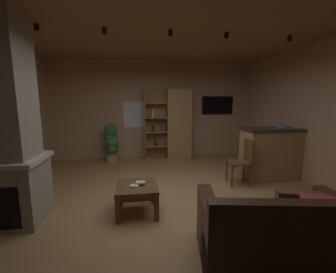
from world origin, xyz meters
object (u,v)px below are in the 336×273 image
at_px(potted_floor_plant, 111,142).
at_px(wall_mounted_tv, 217,105).
at_px(bookshelf_cabinet, 176,125).
at_px(coffee_table, 137,191).
at_px(kitchen_bar_counter, 275,153).
at_px(table_book_1, 140,182).
at_px(table_book_0, 134,186).
at_px(stone_fireplace, 0,132).
at_px(tissue_box, 281,126).
at_px(leather_couch, 279,237).
at_px(dining_chair, 243,159).

relative_size(potted_floor_plant, wall_mounted_tv, 1.13).
distance_m(bookshelf_cabinet, coffee_table, 3.34).
distance_m(kitchen_bar_counter, table_book_1, 3.14).
relative_size(coffee_table, potted_floor_plant, 0.60).
relative_size(table_book_0, wall_mounted_tv, 0.13).
relative_size(stone_fireplace, potted_floor_plant, 2.61).
bearing_deg(wall_mounted_tv, table_book_0, -127.08).
relative_size(stone_fireplace, wall_mounted_tv, 2.95).
bearing_deg(tissue_box, kitchen_bar_counter, 145.52).
distance_m(kitchen_bar_counter, wall_mounted_tv, 2.45).
bearing_deg(potted_floor_plant, leather_couch, -63.97).
xyz_separation_m(leather_couch, wall_mounted_tv, (1.08, 4.58, 1.23)).
height_order(table_book_0, potted_floor_plant, potted_floor_plant).
distance_m(table_book_0, table_book_1, 0.12).
bearing_deg(table_book_1, kitchen_bar_counter, 20.21).
bearing_deg(bookshelf_cabinet, potted_floor_plant, -175.34).
distance_m(potted_floor_plant, wall_mounted_tv, 3.31).
relative_size(bookshelf_cabinet, tissue_box, 16.69).
distance_m(table_book_0, potted_floor_plant, 3.05).
distance_m(bookshelf_cabinet, potted_floor_plant, 1.87).
height_order(kitchen_bar_counter, table_book_1, kitchen_bar_counter).
bearing_deg(table_book_0, potted_floor_plant, 101.65).
height_order(kitchen_bar_counter, coffee_table, kitchen_bar_counter).
xyz_separation_m(kitchen_bar_counter, leather_couch, (-1.58, -2.39, -0.24)).
height_order(table_book_0, dining_chair, dining_chair).
bearing_deg(bookshelf_cabinet, coffee_table, -110.70).
height_order(tissue_box, coffee_table, tissue_box).
bearing_deg(potted_floor_plant, coffee_table, -77.41).
bearing_deg(coffee_table, tissue_box, 19.05).
height_order(bookshelf_cabinet, table_book_1, bookshelf_cabinet).
bearing_deg(coffee_table, dining_chair, 21.32).
height_order(stone_fireplace, potted_floor_plant, stone_fireplace).
distance_m(stone_fireplace, dining_chair, 4.02).
xyz_separation_m(kitchen_bar_counter, table_book_1, (-2.94, -1.08, -0.09)).
bearing_deg(dining_chair, kitchen_bar_counter, 16.59).
bearing_deg(table_book_0, leather_couch, -40.61).
height_order(leather_couch, table_book_1, leather_couch).
xyz_separation_m(kitchen_bar_counter, potted_floor_plant, (-3.65, 1.83, 0.00)).
relative_size(bookshelf_cabinet, coffee_table, 3.13).
distance_m(bookshelf_cabinet, wall_mounted_tv, 1.45).
relative_size(table_book_0, potted_floor_plant, 0.11).
relative_size(tissue_box, coffee_table, 0.19).
relative_size(leather_couch, potted_floor_plant, 1.55).
xyz_separation_m(dining_chair, potted_floor_plant, (-2.76, 2.09, 0.03)).
bearing_deg(dining_chair, table_book_0, -157.51).
bearing_deg(bookshelf_cabinet, leather_couch, -86.69).
xyz_separation_m(dining_chair, wall_mounted_tv, (0.38, 2.45, 1.01)).
distance_m(stone_fireplace, table_book_0, 1.91).
bearing_deg(potted_floor_plant, kitchen_bar_counter, -26.65).
relative_size(bookshelf_cabinet, dining_chair, 2.18).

